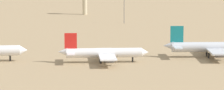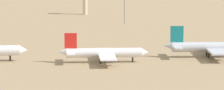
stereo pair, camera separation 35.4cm
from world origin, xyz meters
The scene contains 4 objects.
ground centered at (0.00, 0.00, 0.00)m, with size 4000.00×4000.00×0.00m, color #9E8460.
parked_jet_red_3 centered at (-1.02, 5.45, 3.94)m, with size 36.40×30.58×12.03m.
parked_jet_teal_4 centered at (45.10, 13.03, 4.36)m, with size 40.28×34.00×13.30m.
light_pole_east centered at (26.34, 142.84, 9.56)m, with size 1.80×0.50×16.67m.
Camera 2 is at (-28.25, -256.05, 45.54)m, focal length 106.94 mm.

